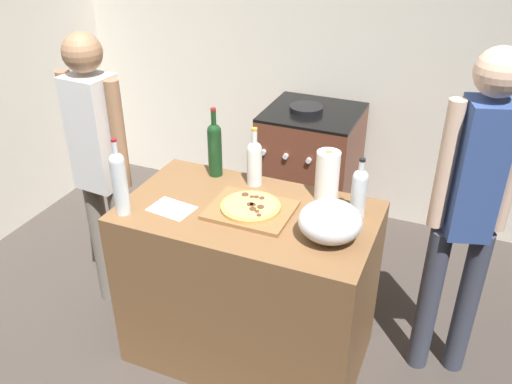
% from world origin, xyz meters
% --- Properties ---
extents(ground_plane, '(4.43, 3.02, 0.02)m').
position_xyz_m(ground_plane, '(0.00, 1.21, -0.01)').
color(ground_plane, '#3F3833').
extents(kitchen_wall_rear, '(4.43, 0.10, 2.60)m').
position_xyz_m(kitchen_wall_rear, '(0.00, 2.47, 1.30)').
color(kitchen_wall_rear, silver).
rests_on(kitchen_wall_rear, ground_plane).
extents(counter, '(1.24, 0.71, 0.93)m').
position_xyz_m(counter, '(0.23, 0.70, 0.46)').
color(counter, brown).
rests_on(counter, ground_plane).
extents(cutting_board, '(0.40, 0.32, 0.02)m').
position_xyz_m(cutting_board, '(0.25, 0.69, 0.94)').
color(cutting_board, olive).
rests_on(cutting_board, counter).
extents(pizza, '(0.29, 0.29, 0.03)m').
position_xyz_m(pizza, '(0.25, 0.69, 0.96)').
color(pizza, tan).
rests_on(pizza, cutting_board).
extents(mixing_bowl, '(0.29, 0.29, 0.17)m').
position_xyz_m(mixing_bowl, '(0.66, 0.63, 1.02)').
color(mixing_bowl, '#B2B2B7').
rests_on(mixing_bowl, counter).
extents(paper_towel_roll, '(0.12, 0.12, 0.26)m').
position_xyz_m(paper_towel_roll, '(0.54, 0.97, 1.06)').
color(paper_towel_roll, white).
rests_on(paper_towel_roll, counter).
extents(wine_bottle_green, '(0.07, 0.07, 0.30)m').
position_xyz_m(wine_bottle_green, '(0.73, 0.86, 1.06)').
color(wine_bottle_green, silver).
rests_on(wine_bottle_green, counter).
extents(wine_bottle_clear, '(0.08, 0.08, 0.38)m').
position_xyz_m(wine_bottle_clear, '(-0.08, 0.98, 1.09)').
color(wine_bottle_clear, '#143819').
rests_on(wine_bottle_clear, counter).
extents(wine_bottle_dark, '(0.07, 0.07, 0.39)m').
position_xyz_m(wine_bottle_dark, '(-0.32, 0.45, 1.10)').
color(wine_bottle_dark, silver).
rests_on(wine_bottle_dark, counter).
extents(wine_bottle_amber, '(0.08, 0.08, 0.32)m').
position_xyz_m(wine_bottle_amber, '(0.15, 0.96, 1.06)').
color(wine_bottle_amber, silver).
rests_on(wine_bottle_amber, counter).
extents(recipe_sheet, '(0.23, 0.18, 0.00)m').
position_xyz_m(recipe_sheet, '(-0.12, 0.57, 0.93)').
color(recipe_sheet, white).
rests_on(recipe_sheet, counter).
extents(stove, '(0.65, 0.64, 0.98)m').
position_xyz_m(stove, '(0.13, 2.07, 0.47)').
color(stove, brown).
rests_on(stove, ground_plane).
extents(person_in_stripes, '(0.40, 0.22, 1.69)m').
position_xyz_m(person_in_stripes, '(-0.69, 0.77, 0.98)').
color(person_in_stripes, slate).
rests_on(person_in_stripes, ground_plane).
extents(person_in_red, '(0.35, 0.25, 1.75)m').
position_xyz_m(person_in_red, '(1.21, 1.00, 1.01)').
color(person_in_red, '#383D4C').
rests_on(person_in_red, ground_plane).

